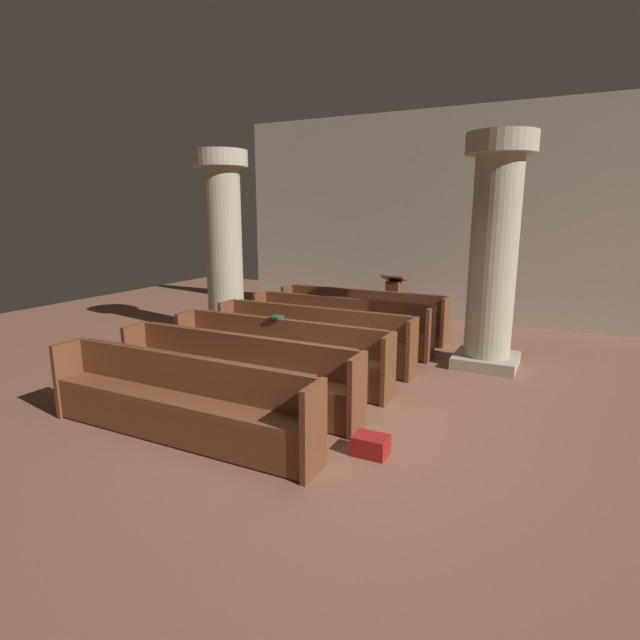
{
  "coord_description": "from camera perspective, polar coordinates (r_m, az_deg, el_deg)",
  "views": [
    {
      "loc": [
        2.43,
        -5.05,
        2.38
      ],
      "look_at": [
        -0.94,
        1.62,
        0.75
      ],
      "focal_mm": 28.09,
      "sensor_mm": 36.0,
      "label": 1
    }
  ],
  "objects": [
    {
      "name": "pew_row_1",
      "position": [
        8.79,
        2.18,
        -0.19
      ],
      "size": [
        3.32,
        0.46,
        0.88
      ],
      "color": "brown",
      "rests_on": "ground"
    },
    {
      "name": "pillar_far_side",
      "position": [
        9.87,
        -10.92,
        8.79
      ],
      "size": [
        1.01,
        1.01,
        3.48
      ],
      "color": "#9F967E",
      "rests_on": "ground"
    },
    {
      "name": "kneeler_box_red",
      "position": [
        5.15,
        5.76,
        -14.0
      ],
      "size": [
        0.35,
        0.25,
        0.2
      ],
      "primitive_type": "cube",
      "color": "maroon",
      "rests_on": "ground"
    },
    {
      "name": "pillar_aisle_side",
      "position": [
        7.99,
        19.19,
        7.56
      ],
      "size": [
        1.01,
        1.01,
        3.48
      ],
      "color": "#9F967E",
      "rests_on": "ground"
    },
    {
      "name": "pew_row_0",
      "position": [
        9.7,
        4.69,
        0.96
      ],
      "size": [
        3.32,
        0.46,
        0.88
      ],
      "color": "brown",
      "rests_on": "ground"
    },
    {
      "name": "lectern",
      "position": [
        10.68,
        8.33,
        1.77
      ],
      "size": [
        0.48,
        0.45,
        1.08
      ],
      "color": "#562B1A",
      "rests_on": "ground"
    },
    {
      "name": "back_wall",
      "position": [
        11.39,
        14.82,
        11.25
      ],
      "size": [
        10.0,
        0.16,
        4.5
      ],
      "primitive_type": "cube",
      "color": "beige",
      "rests_on": "ground"
    },
    {
      "name": "hymn_book",
      "position": [
        7.18,
        -4.97,
        0.34
      ],
      "size": [
        0.15,
        0.2,
        0.03
      ],
      "primitive_type": "cube",
      "color": "#194723",
      "rests_on": "pew_row_3"
    },
    {
      "name": "pew_row_3",
      "position": [
        7.05,
        -4.76,
        -3.38
      ],
      "size": [
        3.32,
        0.46,
        0.88
      ],
      "color": "brown",
      "rests_on": "ground"
    },
    {
      "name": "pew_row_2",
      "position": [
        7.9,
        -0.9,
        -1.62
      ],
      "size": [
        3.32,
        0.47,
        0.88
      ],
      "color": "brown",
      "rests_on": "ground"
    },
    {
      "name": "pew_row_5",
      "position": [
        5.51,
        -15.98,
        -8.37
      ],
      "size": [
        3.32,
        0.47,
        0.88
      ],
      "color": "brown",
      "rests_on": "ground"
    },
    {
      "name": "ground_plane",
      "position": [
        6.09,
        1.08,
        -10.7
      ],
      "size": [
        19.2,
        19.2,
        0.0
      ],
      "primitive_type": "plane",
      "color": "brown"
    },
    {
      "name": "pew_row_4",
      "position": [
        6.24,
        -9.65,
        -5.59
      ],
      "size": [
        3.32,
        0.46,
        0.88
      ],
      "color": "brown",
      "rests_on": "ground"
    }
  ]
}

